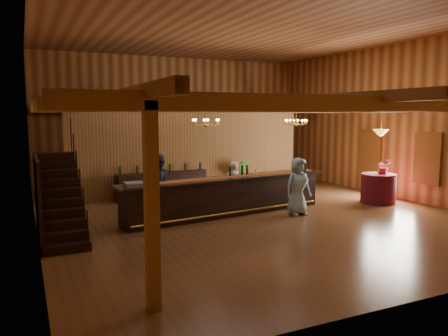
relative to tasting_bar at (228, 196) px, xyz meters
name	(u,v)px	position (x,y,z in m)	size (l,w,h in m)	color
floor	(246,211)	(0.73, 0.20, -0.58)	(14.00, 14.00, 0.00)	brown
ceiling	(247,29)	(0.73, 0.20, 4.92)	(14.00, 14.00, 0.00)	#9B633E
wall_back	(174,120)	(0.73, 7.20, 2.17)	(12.00, 0.10, 5.50)	tan
wall_left	(31,125)	(-5.27, 0.20, 2.17)	(0.10, 14.00, 5.50)	tan
wall_right	(393,121)	(6.73, 0.20, 2.17)	(0.10, 14.00, 5.50)	tan
beam_grid	(239,107)	(0.73, 0.71, 2.66)	(11.90, 13.90, 0.39)	brown
support_posts	(254,162)	(0.73, -0.30, 1.02)	(9.20, 10.20, 3.20)	brown
partition_wall	(191,153)	(0.23, 3.70, 0.97)	(9.00, 0.18, 3.10)	brown
window_right_front	(428,158)	(6.68, -1.40, 0.97)	(0.12, 1.05, 1.75)	white
window_right_back	(371,152)	(6.68, 1.20, 0.97)	(0.12, 1.05, 1.75)	white
staircase	(61,198)	(-4.72, -0.54, 0.42)	(1.00, 2.80, 2.00)	black
backroom_boxes	(179,173)	(0.44, 5.70, -0.05)	(4.10, 0.60, 1.10)	black
tasting_bar	(228,196)	(0.00, 0.00, 0.00)	(6.90, 1.78, 1.15)	black
beverage_dispenser	(149,173)	(-2.46, -0.28, 0.85)	(0.26, 0.26, 0.60)	silver
glass_rack_tray	(134,184)	(-2.90, -0.45, 0.61)	(0.50, 0.50, 0.10)	gray
raffle_drum	(300,165)	(2.83, 0.34, 0.74)	(0.34, 0.24, 0.30)	brown
bar_bottle_0	(230,171)	(0.15, 0.15, 0.71)	(0.07, 0.07, 0.30)	black
bar_bottle_1	(242,170)	(0.60, 0.22, 0.71)	(0.07, 0.07, 0.30)	black
bar_bottle_2	(247,170)	(0.79, 0.24, 0.71)	(0.07, 0.07, 0.30)	black
backbar_shelf	(162,185)	(-1.01, 3.35, -0.11)	(3.35, 0.52, 0.94)	black
round_table	(378,188)	(5.41, -0.54, -0.08)	(1.15, 1.15, 1.00)	#47100F
chandelier_left	(206,122)	(-0.75, -0.16, 2.21)	(0.80, 0.80, 0.57)	gold
chandelier_right	(296,122)	(3.60, 1.79, 2.15)	(0.80, 0.80, 0.63)	gold
pendant_lamp	(381,132)	(5.41, -0.54, 1.82)	(0.52, 0.52, 0.90)	gold
bartender	(233,185)	(0.57, 0.80, 0.18)	(0.55, 0.36, 1.51)	silver
staff_second	(158,185)	(-1.94, 0.73, 0.34)	(0.89, 0.70, 1.84)	#222635
guest	(298,186)	(1.93, -0.86, 0.28)	(0.84, 0.55, 1.73)	#84B3D2
floor_plant	(241,175)	(2.11, 3.30, 0.07)	(0.71, 0.58, 1.30)	#387322
table_flowers	(384,167)	(5.54, -0.62, 0.67)	(0.45, 0.39, 0.50)	red
table_vase	(381,169)	(5.50, -0.52, 0.58)	(0.16, 0.16, 0.32)	gold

